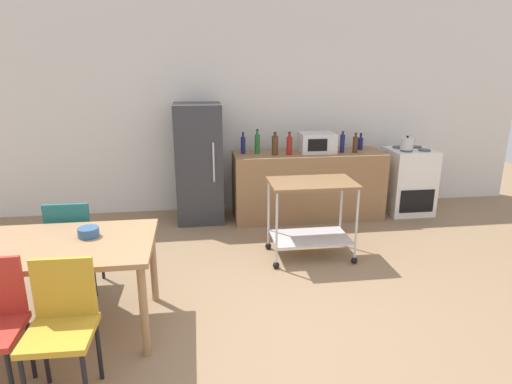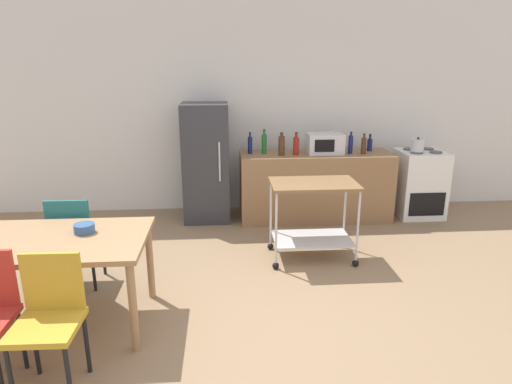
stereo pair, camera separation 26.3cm
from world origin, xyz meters
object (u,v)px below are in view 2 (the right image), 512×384
at_px(kettle, 418,145).
at_px(bottle_soy_sauce, 250,145).
at_px(dining_table, 49,248).
at_px(refrigerator, 206,163).
at_px(chair_teal, 74,235).
at_px(bottle_vinegar, 282,145).
at_px(kitchen_cart, 313,208).
at_px(fruit_bowl, 84,228).
at_px(bottle_olive_oil, 351,144).
at_px(bottle_hot_sauce, 364,145).
at_px(bottle_soda, 370,144).
at_px(chair_mustard, 49,315).
at_px(stove_oven, 419,183).
at_px(bottle_wine, 296,146).
at_px(microwave, 325,143).
at_px(bottle_sesame_oil, 264,144).

bearing_deg(kettle, bottle_soy_sauce, 176.61).
xyz_separation_m(dining_table, refrigerator, (1.13, 2.47, 0.10)).
relative_size(chair_teal, bottle_vinegar, 3.03).
xyz_separation_m(kitchen_cart, fruit_bowl, (-2.05, -1.00, 0.21)).
relative_size(dining_table, bottle_vinegar, 5.11).
relative_size(bottle_olive_oil, bottle_hot_sauce, 1.08).
bearing_deg(kitchen_cart, bottle_soda, 52.80).
xyz_separation_m(dining_table, fruit_bowl, (0.25, 0.11, 0.12)).
relative_size(kitchen_cart, bottle_soy_sauce, 3.25).
height_order(chair_teal, bottle_olive_oil, bottle_olive_oil).
bearing_deg(bottle_vinegar, refrigerator, 168.74).
distance_m(chair_mustard, bottle_soy_sauce, 3.49).
relative_size(refrigerator, bottle_olive_oil, 5.46).
height_order(chair_teal, stove_oven, stove_oven).
relative_size(kitchen_cart, bottle_wine, 3.11).
bearing_deg(stove_oven, kitchen_cart, -143.60).
xyz_separation_m(bottle_hot_sauce, bottle_soda, (0.14, 0.18, -0.02)).
bearing_deg(bottle_soda, stove_oven, -6.29).
height_order(fruit_bowl, kettle, kettle).
relative_size(bottle_vinegar, bottle_wine, 1.00).
bearing_deg(dining_table, bottle_vinegar, 47.19).
distance_m(refrigerator, bottle_olive_oil, 1.91).
distance_m(bottle_soda, fruit_bowl, 3.88).
xyz_separation_m(dining_table, bottle_olive_oil, (3.02, 2.32, 0.35)).
relative_size(stove_oven, microwave, 2.00).
relative_size(bottle_wine, bottle_hot_sauce, 1.11).
height_order(dining_table, bottle_sesame_oil, bottle_sesame_oil).
relative_size(stove_oven, bottle_wine, 3.14).
distance_m(chair_mustard, stove_oven, 4.90).
relative_size(bottle_olive_oil, kettle, 1.18).
xyz_separation_m(chair_mustard, refrigerator, (0.89, 3.18, 0.26)).
xyz_separation_m(dining_table, kettle, (3.91, 2.29, 0.33)).
bearing_deg(bottle_wine, stove_oven, 3.74).
height_order(bottle_vinegar, kettle, bottle_vinegar).
bearing_deg(bottle_vinegar, chair_teal, -142.59).
xyz_separation_m(bottle_vinegar, fruit_bowl, (-1.86, -2.17, -0.24)).
height_order(refrigerator, fruit_bowl, refrigerator).
height_order(stove_oven, bottle_olive_oil, bottle_olive_oil).
distance_m(bottle_vinegar, bottle_olive_oil, 0.91).
distance_m(dining_table, bottle_wine, 3.25).
xyz_separation_m(chair_mustard, bottle_sesame_oil, (1.66, 3.10, 0.52)).
height_order(chair_teal, bottle_wine, bottle_wine).
bearing_deg(refrigerator, bottle_olive_oil, -4.53).
distance_m(kitchen_cart, bottle_olive_oil, 1.48).
xyz_separation_m(refrigerator, microwave, (1.56, -0.10, 0.25)).
bearing_deg(kitchen_cart, bottle_wine, 89.99).
height_order(stove_oven, bottle_vinegar, bottle_vinegar).
height_order(microwave, bottle_hot_sauce, bottle_hot_sauce).
bearing_deg(bottle_vinegar, chair_mustard, -122.06).
relative_size(chair_teal, bottle_sesame_oil, 2.80).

